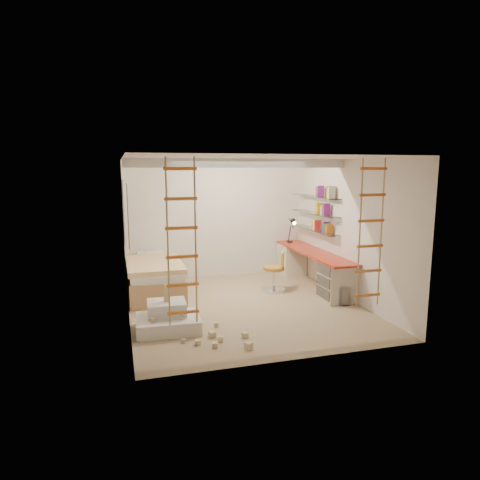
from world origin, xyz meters
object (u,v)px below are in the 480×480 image
object	(u,v)px
bed	(154,277)
desk	(312,267)
swivel_chair	(275,277)
play_platform	(168,319)

from	to	relation	value
bed	desk	bearing A→B (deg)	-6.49
bed	swivel_chair	distance (m)	2.38
bed	play_platform	distance (m)	1.97
play_platform	bed	bearing A→B (deg)	90.97
desk	play_platform	xyz separation A→B (m)	(-3.16, -1.60, -0.24)
desk	bed	distance (m)	3.22
play_platform	swivel_chair	bearing A→B (deg)	32.85
swivel_chair	play_platform	world-z (taller)	swivel_chair
bed	swivel_chair	size ratio (longest dim) A/B	2.49
bed	play_platform	bearing A→B (deg)	-89.03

